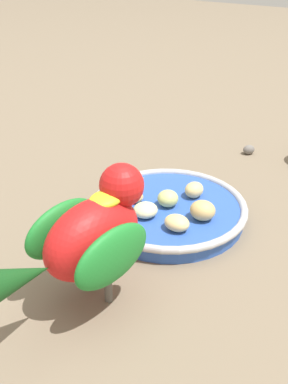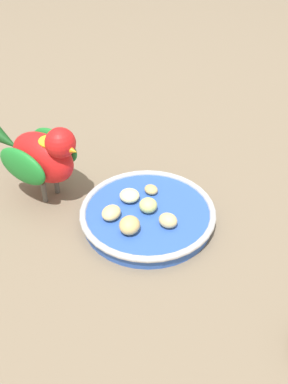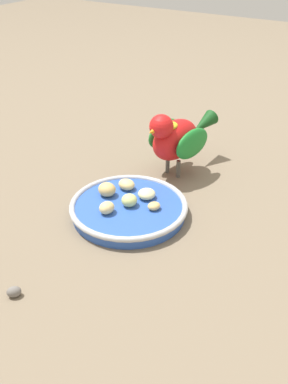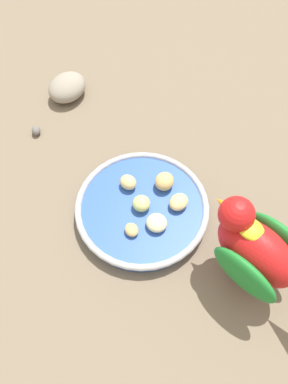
% 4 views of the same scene
% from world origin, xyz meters
% --- Properties ---
extents(ground_plane, '(4.00, 4.00, 0.00)m').
position_xyz_m(ground_plane, '(0.00, 0.00, 0.00)').
color(ground_plane, '#756651').
extents(feeding_bowl, '(0.22, 0.22, 0.03)m').
position_xyz_m(feeding_bowl, '(-0.02, -0.00, 0.01)').
color(feeding_bowl, '#2D56B7').
rests_on(feeding_bowl, ground_plane).
extents(apple_piece_0, '(0.03, 0.03, 0.02)m').
position_xyz_m(apple_piece_0, '(-0.02, -0.00, 0.03)').
color(apple_piece_0, '#C6D17A').
rests_on(apple_piece_0, feeding_bowl).
extents(apple_piece_1, '(0.03, 0.03, 0.01)m').
position_xyz_m(apple_piece_1, '(-0.07, -0.01, 0.03)').
color(apple_piece_1, tan).
rests_on(apple_piece_1, feeding_bowl).
extents(apple_piece_2, '(0.04, 0.04, 0.02)m').
position_xyz_m(apple_piece_2, '(-0.04, -0.04, 0.03)').
color(apple_piece_2, beige).
rests_on(apple_piece_2, feeding_bowl).
extents(apple_piece_3, '(0.03, 0.03, 0.02)m').
position_xyz_m(apple_piece_3, '(0.00, 0.04, 0.03)').
color(apple_piece_3, '#E5C67F').
rests_on(apple_piece_3, feeding_bowl).
extents(apple_piece_4, '(0.04, 0.03, 0.03)m').
position_xyz_m(apple_piece_4, '(0.04, -0.01, 0.04)').
color(apple_piece_4, tan).
rests_on(apple_piece_4, feeding_bowl).
extents(apple_piece_5, '(0.04, 0.03, 0.02)m').
position_xyz_m(apple_piece_5, '(0.02, -0.05, 0.03)').
color(apple_piece_5, '#E5C67F').
rests_on(apple_piece_5, feeding_bowl).
extents(parrot, '(0.12, 0.22, 0.15)m').
position_xyz_m(parrot, '(-0.02, -0.19, 0.09)').
color(parrot, '#59544C').
rests_on(parrot, ground_plane).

